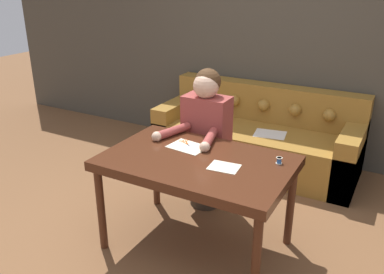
{
  "coord_description": "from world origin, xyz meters",
  "views": [
    {
      "loc": [
        1.27,
        -2.33,
        1.96
      ],
      "look_at": [
        -0.08,
        0.12,
        0.84
      ],
      "focal_mm": 38.0,
      "sensor_mm": 36.0,
      "label": 1
    }
  ],
  "objects_px": {
    "dining_table": "(197,168)",
    "person": "(206,139)",
    "thread_spool": "(279,161)",
    "scissors": "(186,144)",
    "couch": "(257,138)"
  },
  "relations": [
    {
      "from": "dining_table",
      "to": "person",
      "type": "bearing_deg",
      "value": 111.05
    },
    {
      "from": "thread_spool",
      "to": "scissors",
      "type": "bearing_deg",
      "value": -179.41
    },
    {
      "from": "dining_table",
      "to": "thread_spool",
      "type": "bearing_deg",
      "value": 21.03
    },
    {
      "from": "person",
      "to": "scissors",
      "type": "distance_m",
      "value": 0.39
    },
    {
      "from": "dining_table",
      "to": "thread_spool",
      "type": "xyz_separation_m",
      "value": [
        0.54,
        0.21,
        0.1
      ]
    },
    {
      "from": "scissors",
      "to": "thread_spool",
      "type": "distance_m",
      "value": 0.74
    },
    {
      "from": "dining_table",
      "to": "scissors",
      "type": "relative_size",
      "value": 5.88
    },
    {
      "from": "couch",
      "to": "thread_spool",
      "type": "xyz_separation_m",
      "value": [
        0.65,
        -1.4,
        0.46
      ]
    },
    {
      "from": "dining_table",
      "to": "thread_spool",
      "type": "height_order",
      "value": "thread_spool"
    },
    {
      "from": "couch",
      "to": "dining_table",
      "type": "bearing_deg",
      "value": -85.89
    },
    {
      "from": "couch",
      "to": "thread_spool",
      "type": "bearing_deg",
      "value": -65.0
    },
    {
      "from": "couch",
      "to": "scissors",
      "type": "bearing_deg",
      "value": -93.36
    },
    {
      "from": "person",
      "to": "thread_spool",
      "type": "height_order",
      "value": "person"
    },
    {
      "from": "person",
      "to": "scissors",
      "type": "bearing_deg",
      "value": -86.62
    },
    {
      "from": "person",
      "to": "scissors",
      "type": "xyz_separation_m",
      "value": [
        0.02,
        -0.37,
        0.1
      ]
    }
  ]
}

